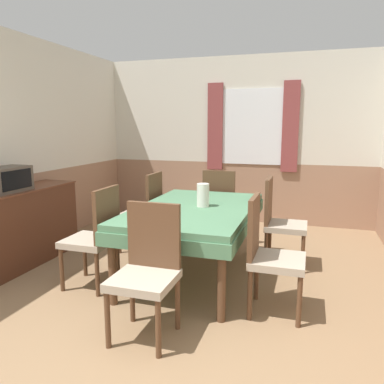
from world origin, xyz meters
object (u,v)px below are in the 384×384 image
object	(u,v)px
dining_table	(195,216)
chair_head_window	(221,204)
chair_left_far	(145,209)
chair_right_near	(269,251)
chair_head_near	(147,267)
vase	(203,195)
tv	(6,180)
sideboard	(18,227)
chair_right_far	(280,219)
chair_left_near	(96,234)

from	to	relation	value
dining_table	chair_head_window	distance (m)	1.17
chair_left_far	chair_right_near	size ratio (longest dim) A/B	1.00
chair_head_near	vase	bearing A→B (deg)	-93.66
tv	sideboard	bearing A→B (deg)	97.24
chair_right_near	vase	size ratio (longest dim) A/B	4.16
chair_right_near	vase	world-z (taller)	chair_right_near
chair_head_window	chair_left_far	bearing A→B (deg)	-142.99
chair_head_near	chair_right_far	world-z (taller)	same
dining_table	chair_left_far	bearing A→B (deg)	145.34
chair_left_far	sideboard	distance (m)	1.43
chair_left_far	chair_head_window	size ratio (longest dim) A/B	1.00
chair_left_far	chair_head_window	bearing A→B (deg)	-52.99
chair_right_near	vase	bearing A→B (deg)	-129.28
sideboard	chair_head_window	bearing A→B (deg)	37.44
chair_left_near	chair_head_window	world-z (taller)	same
chair_head_near	vase	world-z (taller)	chair_head_near
chair_left_near	chair_right_far	xyz separation A→B (m)	(1.61, 1.12, 0.00)
chair_left_far	tv	bearing A→B (deg)	131.97
chair_left_far	sideboard	xyz separation A→B (m)	(-1.13, -0.87, -0.09)
chair_right_near	chair_head_window	world-z (taller)	same
chair_head_window	sideboard	size ratio (longest dim) A/B	0.63
vase	sideboard	bearing A→B (deg)	-170.00
chair_left_far	tv	xyz separation A→B (m)	(-1.11, -1.00, 0.46)
chair_left_near	vase	world-z (taller)	chair_left_near
dining_table	chair_head_window	xyz separation A→B (m)	(0.00, 1.17, -0.10)
dining_table	chair_left_near	size ratio (longest dim) A/B	1.92
chair_left_near	chair_head_near	bearing A→B (deg)	-127.01
sideboard	tv	distance (m)	0.56
tv	chair_left_far	bearing A→B (deg)	41.97
chair_head_window	vase	distance (m)	1.18
chair_head_near	chair_right_near	bearing A→B (deg)	-142.99
chair_left_near	sideboard	distance (m)	1.16
chair_right_near	tv	world-z (taller)	tv
tv	vase	bearing A→B (deg)	13.58
chair_left_near	chair_right_far	bearing A→B (deg)	-55.34
chair_right_far	chair_head_window	size ratio (longest dim) A/B	1.00
chair_left_far	chair_left_near	size ratio (longest dim) A/B	1.00
dining_table	chair_head_near	xyz separation A→B (m)	(0.00, -1.17, -0.10)
chair_left_near	tv	world-z (taller)	tv
chair_left_far	vase	xyz separation A→B (m)	(0.88, -0.52, 0.32)
chair_left_near	sideboard	size ratio (longest dim) A/B	0.63
dining_table	sideboard	size ratio (longest dim) A/B	1.21
chair_right_far	tv	bearing A→B (deg)	-69.83
chair_right_far	sideboard	bearing A→B (deg)	-72.32
vase	chair_head_near	bearing A→B (deg)	-93.66
dining_table	vase	xyz separation A→B (m)	(0.08, 0.04, 0.22)
chair_left_far	chair_right_far	xyz separation A→B (m)	(1.61, 0.00, 0.00)
vase	dining_table	bearing A→B (deg)	-153.28
tv	vase	size ratio (longest dim) A/B	2.11
chair_head_window	dining_table	bearing A→B (deg)	-90.00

